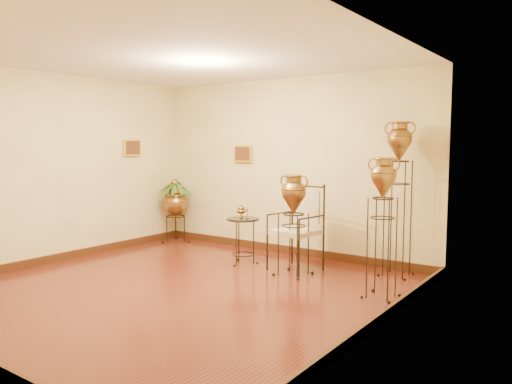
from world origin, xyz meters
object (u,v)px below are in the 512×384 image
Objects in this scene: amphora_tall at (398,197)px; planter_urn at (175,201)px; amphora_mid at (382,227)px; armchair at (295,228)px; side_table at (243,240)px.

planter_urn is (-4.11, 0.00, -0.32)m from amphora_tall.
amphora_mid is 1.55m from armchair.
side_table is at bearing -162.62° from amphora_tall.
amphora_mid is 1.37× the size of armchair.
armchair is at bearing 7.93° from side_table.
planter_urn is at bearing 178.66° from armchair.
amphora_tall is 4.12m from planter_urn.
amphora_mid is 2.36m from side_table.
planter_urn is 2.90m from armchair.
armchair is (2.85, -0.54, -0.15)m from planter_urn.
amphora_mid is 1.91× the size of side_table.
amphora_tall is at bearing 100.62° from amphora_mid.
armchair is at bearing 160.90° from amphora_mid.
side_table is (-0.83, -0.12, -0.24)m from armchair.
side_table is (-2.09, -0.65, -0.71)m from amphora_tall.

